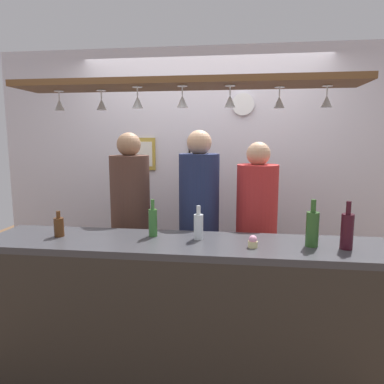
# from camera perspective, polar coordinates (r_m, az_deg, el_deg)

# --- Properties ---
(ground_plane) EXTENTS (8.00, 8.00, 0.00)m
(ground_plane) POSITION_cam_1_polar(r_m,az_deg,el_deg) (3.10, -0.26, -24.19)
(ground_plane) COLOR brown
(back_wall) EXTENTS (4.40, 0.06, 2.60)m
(back_wall) POSITION_cam_1_polar(r_m,az_deg,el_deg) (3.72, 2.00, 2.76)
(back_wall) COLOR silver
(back_wall) RESTS_ON ground_plane
(bar_counter) EXTENTS (2.70, 0.55, 1.01)m
(bar_counter) POSITION_cam_1_polar(r_m,az_deg,el_deg) (2.33, -2.00, -16.77)
(bar_counter) COLOR #38383D
(bar_counter) RESTS_ON ground_plane
(overhead_glass_rack) EXTENTS (2.20, 0.36, 0.04)m
(overhead_glass_rack) POSITION_cam_1_polar(r_m,az_deg,el_deg) (2.33, -1.33, 17.16)
(overhead_glass_rack) COLOR brown
(hanging_wineglass_far_left) EXTENTS (0.07, 0.07, 0.13)m
(hanging_wineglass_far_left) POSITION_cam_1_polar(r_m,az_deg,el_deg) (2.65, -20.70, 13.17)
(hanging_wineglass_far_left) COLOR silver
(hanging_wineglass_far_left) RESTS_ON overhead_glass_rack
(hanging_wineglass_left) EXTENTS (0.07, 0.07, 0.13)m
(hanging_wineglass_left) POSITION_cam_1_polar(r_m,az_deg,el_deg) (2.53, -14.45, 13.69)
(hanging_wineglass_left) COLOR silver
(hanging_wineglass_left) RESTS_ON overhead_glass_rack
(hanging_wineglass_center_left) EXTENTS (0.07, 0.07, 0.13)m
(hanging_wineglass_center_left) POSITION_cam_1_polar(r_m,az_deg,el_deg) (2.32, -8.82, 14.33)
(hanging_wineglass_center_left) COLOR silver
(hanging_wineglass_center_left) RESTS_ON overhead_glass_rack
(hanging_wineglass_center) EXTENTS (0.07, 0.07, 0.13)m
(hanging_wineglass_center) POSITION_cam_1_polar(r_m,az_deg,el_deg) (2.26, -1.66, 14.59)
(hanging_wineglass_center) COLOR silver
(hanging_wineglass_center) RESTS_ON overhead_glass_rack
(hanging_wineglass_center_right) EXTENTS (0.07, 0.07, 0.13)m
(hanging_wineglass_center_right) POSITION_cam_1_polar(r_m,az_deg,el_deg) (2.26, 6.17, 14.55)
(hanging_wineglass_center_right) COLOR silver
(hanging_wineglass_center_right) RESTS_ON overhead_glass_rack
(hanging_wineglass_right) EXTENTS (0.07, 0.07, 0.13)m
(hanging_wineglass_right) POSITION_cam_1_polar(r_m,az_deg,el_deg) (2.37, 13.96, 14.07)
(hanging_wineglass_right) COLOR silver
(hanging_wineglass_right) RESTS_ON overhead_glass_rack
(hanging_wineglass_far_right) EXTENTS (0.07, 0.07, 0.13)m
(hanging_wineglass_far_right) POSITION_cam_1_polar(r_m,az_deg,el_deg) (2.40, 21.00, 13.68)
(hanging_wineglass_far_right) COLOR silver
(hanging_wineglass_far_right) RESTS_ON overhead_glass_rack
(person_left_brown_shirt) EXTENTS (0.34, 0.34, 1.73)m
(person_left_brown_shirt) POSITION_cam_1_polar(r_m,az_deg,el_deg) (3.12, -9.94, -3.18)
(person_left_brown_shirt) COLOR #2D334C
(person_left_brown_shirt) RESTS_ON ground_plane
(person_middle_navy_shirt) EXTENTS (0.34, 0.34, 1.75)m
(person_middle_navy_shirt) POSITION_cam_1_polar(r_m,az_deg,el_deg) (3.00, 1.15, -3.31)
(person_middle_navy_shirt) COLOR #2D334C
(person_middle_navy_shirt) RESTS_ON ground_plane
(person_right_red_shirt) EXTENTS (0.34, 0.34, 1.66)m
(person_right_red_shirt) POSITION_cam_1_polar(r_m,az_deg,el_deg) (3.00, 10.42, -4.68)
(person_right_red_shirt) COLOR #2D334C
(person_right_red_shirt) RESTS_ON ground_plane
(bottle_soda_clear) EXTENTS (0.06, 0.06, 0.23)m
(bottle_soda_clear) POSITION_cam_1_polar(r_m,az_deg,el_deg) (2.38, 1.06, -5.50)
(bottle_soda_clear) COLOR silver
(bottle_soda_clear) RESTS_ON bar_counter
(bottle_beer_brown_stubby) EXTENTS (0.07, 0.07, 0.18)m
(bottle_beer_brown_stubby) POSITION_cam_1_polar(r_m,az_deg,el_deg) (2.62, -20.79, -5.25)
(bottle_beer_brown_stubby) COLOR #512D14
(bottle_beer_brown_stubby) RESTS_ON bar_counter
(bottle_champagne_green) EXTENTS (0.08, 0.08, 0.30)m
(bottle_champagne_green) POSITION_cam_1_polar(r_m,az_deg,el_deg) (2.35, 18.94, -5.54)
(bottle_champagne_green) COLOR #2D5623
(bottle_champagne_green) RESTS_ON bar_counter
(bottle_wine_dark_red) EXTENTS (0.08, 0.08, 0.30)m
(bottle_wine_dark_red) POSITION_cam_1_polar(r_m,az_deg,el_deg) (2.37, 23.86, -5.71)
(bottle_wine_dark_red) COLOR #380F19
(bottle_wine_dark_red) RESTS_ON bar_counter
(bottle_beer_green_import) EXTENTS (0.06, 0.06, 0.26)m
(bottle_beer_green_import) POSITION_cam_1_polar(r_m,az_deg,el_deg) (2.47, -6.36, -4.80)
(bottle_beer_green_import) COLOR #336B2D
(bottle_beer_green_import) RESTS_ON bar_counter
(cupcake) EXTENTS (0.06, 0.06, 0.08)m
(cupcake) POSITION_cam_1_polar(r_m,az_deg,el_deg) (2.25, 9.84, -7.97)
(cupcake) COLOR beige
(cupcake) RESTS_ON bar_counter
(picture_frame_caricature) EXTENTS (0.26, 0.02, 0.34)m
(picture_frame_caricature) POSITION_cam_1_polar(r_m,az_deg,el_deg) (3.77, -7.91, 6.13)
(picture_frame_caricature) COLOR #B29338
(picture_frame_caricature) RESTS_ON back_wall
(picture_frame_crest) EXTENTS (0.18, 0.02, 0.26)m
(picture_frame_crest) POSITION_cam_1_polar(r_m,az_deg,el_deg) (3.66, 0.86, 6.91)
(picture_frame_crest) COLOR black
(picture_frame_crest) RESTS_ON back_wall
(wall_clock) EXTENTS (0.22, 0.03, 0.22)m
(wall_clock) POSITION_cam_1_polar(r_m,az_deg,el_deg) (3.65, 8.28, 13.91)
(wall_clock) COLOR white
(wall_clock) RESTS_ON back_wall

